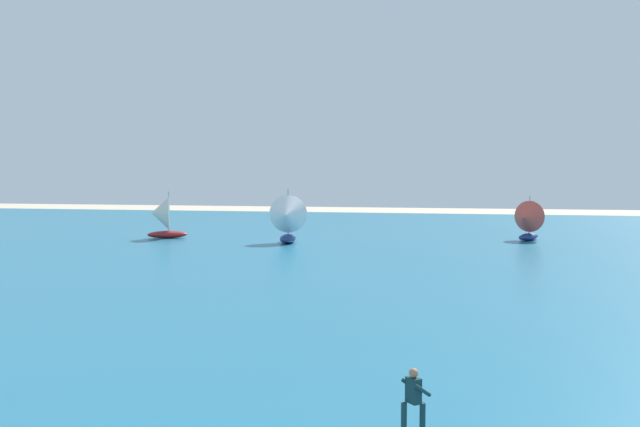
% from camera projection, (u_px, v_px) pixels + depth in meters
% --- Properties ---
extents(ocean, '(160.00, 90.00, 0.10)m').
position_uv_depth(ocean, '(388.00, 252.00, 52.24)').
color(ocean, '#236B89').
rests_on(ocean, ground).
extents(kitesurfer, '(1.82, 1.74, 1.67)m').
position_uv_depth(kitesurfer, '(407.00, 415.00, 15.97)').
color(kitesurfer, '#26B2CC').
rests_on(kitesurfer, ocean).
extents(sailboat_far_left, '(3.10, 3.48, 3.88)m').
position_uv_depth(sailboat_far_left, '(527.00, 220.00, 59.86)').
color(sailboat_far_left, navy).
rests_on(sailboat_far_left, ocean).
extents(sailboat_heeled_over, '(3.37, 3.94, 4.54)m').
position_uv_depth(sailboat_heeled_over, '(287.00, 219.00, 57.74)').
color(sailboat_heeled_over, navy).
rests_on(sailboat_heeled_over, ocean).
extents(sailboat_trailing, '(3.75, 3.35, 4.22)m').
position_uv_depth(sailboat_trailing, '(161.00, 217.00, 61.90)').
color(sailboat_trailing, maroon).
rests_on(sailboat_trailing, ocean).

